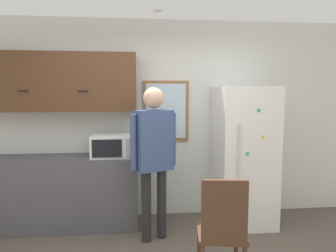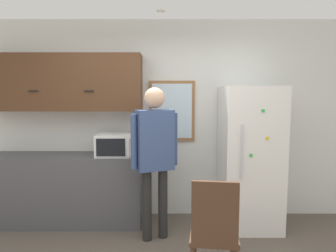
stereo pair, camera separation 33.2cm
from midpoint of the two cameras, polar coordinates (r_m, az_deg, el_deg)
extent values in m
cube|color=silver|center=(4.16, 0.25, 1.24)|extent=(6.00, 0.06, 2.70)
cube|color=#4C4C51|center=(4.20, -16.70, -11.44)|extent=(2.00, 0.56, 0.91)
cube|color=#51331E|center=(4.12, -16.83, 7.91)|extent=(2.00, 0.33, 0.74)
cube|color=black|center=(4.07, -22.25, 6.19)|extent=(0.12, 0.01, 0.01)
cube|color=black|center=(3.86, -12.54, 6.52)|extent=(0.12, 0.01, 0.01)
cube|color=white|center=(3.90, -7.33, -3.60)|extent=(0.51, 0.38, 0.28)
cube|color=black|center=(3.71, -8.41, -4.09)|extent=(0.36, 0.01, 0.22)
cube|color=#B2B2B2|center=(3.69, -4.41, -4.12)|extent=(0.07, 0.01, 0.22)
cylinder|color=black|center=(3.58, -1.34, -14.92)|extent=(0.11, 0.11, 0.83)
cylinder|color=black|center=(3.65, 1.67, -14.51)|extent=(0.11, 0.11, 0.83)
cube|color=#384C7A|center=(3.42, 0.18, -2.69)|extent=(0.46, 0.36, 0.69)
sphere|color=#D8AD8C|center=(3.38, 0.19, 5.38)|extent=(0.24, 0.24, 0.24)
cylinder|color=#384C7A|center=(3.34, -3.74, -2.99)|extent=(0.07, 0.07, 0.62)
cylinder|color=#384C7A|center=(3.52, 3.90, -2.53)|extent=(0.07, 0.07, 0.62)
cube|color=white|center=(4.01, 17.55, -5.73)|extent=(0.71, 0.72, 1.80)
cylinder|color=silver|center=(3.57, 16.44, -4.77)|extent=(0.02, 0.02, 0.63)
cube|color=yellow|center=(3.66, 20.85, -2.24)|extent=(0.04, 0.01, 0.04)
cube|color=green|center=(3.63, 18.05, -5.38)|extent=(0.04, 0.01, 0.04)
cube|color=green|center=(3.61, 20.17, 2.74)|extent=(0.04, 0.01, 0.04)
cube|color=#472D1E|center=(2.93, 12.15, -19.76)|extent=(0.48, 0.48, 0.04)
cylinder|color=#472D1E|center=(3.21, 15.29, -21.88)|extent=(0.04, 0.04, 0.41)
cylinder|color=#472D1E|center=(3.18, 8.25, -21.97)|extent=(0.04, 0.04, 0.41)
cube|color=#472D1E|center=(2.64, 12.62, -15.91)|extent=(0.39, 0.09, 0.54)
cube|color=olive|center=(4.12, 3.03, 2.86)|extent=(0.62, 0.04, 0.83)
cube|color=silver|center=(4.09, 3.05, 2.84)|extent=(0.54, 0.01, 0.75)
cylinder|color=white|center=(3.77, 1.28, 21.15)|extent=(0.11, 0.11, 0.01)
camera|label=1|loc=(0.17, -87.14, 0.30)|focal=32.00mm
camera|label=2|loc=(0.17, 92.86, -0.30)|focal=32.00mm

